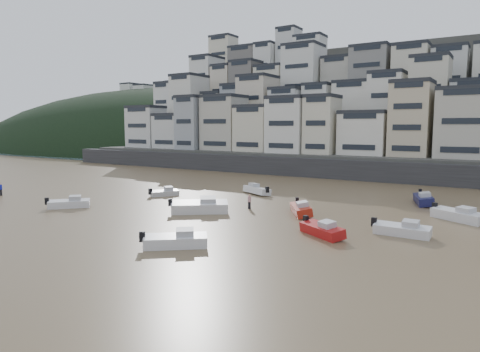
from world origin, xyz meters
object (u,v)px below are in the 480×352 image
Objects in this scene: boat_e at (301,208)px; boat_h at (257,189)px; person_pink at (249,201)px; boat_b at (322,228)px; boat_g at (458,213)px; boat_f at (165,192)px; boat_j at (69,202)px; boat_i at (423,198)px; boat_c at (200,205)px; person_blue at (1,189)px; boat_d at (402,228)px; boat_a at (176,238)px.

boat_e is 1.05× the size of boat_h.
boat_e is 3.19× the size of person_pink.
boat_g is (9.40, 12.99, 0.10)m from boat_b.
boat_f is 12.85m from boat_j.
boat_g is 0.99× the size of boat_i.
boat_j is (-14.89, -5.54, -0.23)m from boat_c.
boat_c is 15.89m from boat_j.
boat_g is at bearing -53.35° from boat_f.
boat_c reaches higher than boat_f.
boat_e is 41.43m from person_blue.
boat_d is at bearing 7.23° from person_blue.
boat_d reaches higher than boat_f.
person_blue reaches higher than boat_d.
person_blue reaches higher than boat_i.
boat_c reaches higher than boat_i.
boat_f is 2.41× the size of person_pink.
boat_b is at bearing 1.69° from boat_e.
boat_j is (-24.55, -10.79, -0.07)m from boat_e.
boat_c is at bearing -91.07° from boat_f.
boat_c is at bearing -63.72° from boat_i.
boat_d is 25.83m from boat_h.
boat_e is (3.13, 16.86, 0.02)m from boat_a.
boat_f is 33.26m from boat_i.
person_pink is (-6.33, -0.23, 0.11)m from boat_e.
boat_i is (13.28, 30.47, 0.07)m from boat_a.
boat_h is 24.52m from boat_j.
boat_b is 15.07m from boat_c.
boat_b reaches higher than boat_j.
person_blue is at bearing 60.25° from boat_h.
boat_d is 32.39m from boat_f.
boat_g is 3.35× the size of person_pink.
boat_i reaches higher than boat_b.
boat_b is 9.07m from boat_e.
boat_h is at bearing -96.73° from boat_i.
boat_f is (-11.18, 6.76, -0.34)m from boat_c.
boat_d is 11.71m from boat_e.
person_blue reaches higher than boat_b.
boat_h is 0.90× the size of boat_i.
boat_b is 0.87× the size of boat_i.
boat_a is 3.10× the size of person_pink.
person_pink reaches higher than boat_b.
boat_b is 2.94× the size of person_pink.
boat_i is (21.15, 3.96, 0.08)m from boat_h.
boat_e is 20.90m from boat_f.
boat_a reaches higher than boat_f.
person_blue is at bearing -163.66° from person_pink.
boat_f is 0.71× the size of boat_i.
boat_h reaches higher than boat_d.
person_pink is at bearing -67.28° from boat_i.
boat_f is at bearing 31.11° from person_blue.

